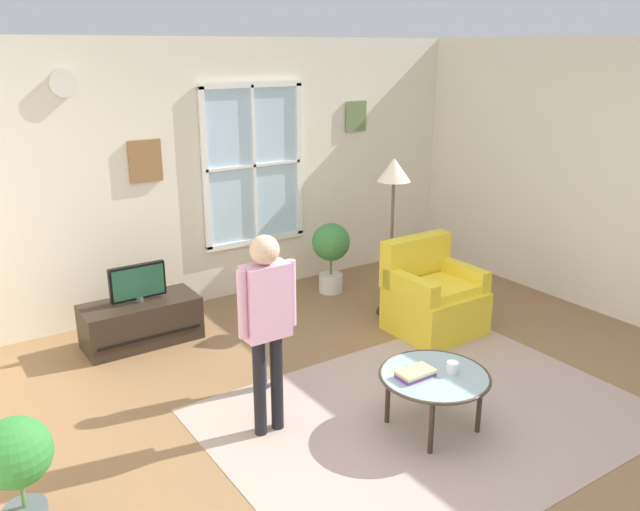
# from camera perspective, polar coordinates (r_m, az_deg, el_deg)

# --- Properties ---
(ground_plane) EXTENTS (6.53, 6.24, 0.02)m
(ground_plane) POSITION_cam_1_polar(r_m,az_deg,el_deg) (5.01, 6.39, -13.52)
(ground_plane) COLOR olive
(back_wall) EXTENTS (5.93, 0.17, 2.68)m
(back_wall) POSITION_cam_1_polar(r_m,az_deg,el_deg) (6.83, -8.93, 7.21)
(back_wall) COLOR silver
(back_wall) RESTS_ON ground_plane
(area_rug) EXTENTS (3.08, 2.27, 0.01)m
(area_rug) POSITION_cam_1_polar(r_m,az_deg,el_deg) (4.97, 9.51, -13.73)
(area_rug) COLOR tan
(area_rug) RESTS_ON ground_plane
(tv_stand) EXTENTS (1.03, 0.48, 0.40)m
(tv_stand) POSITION_cam_1_polar(r_m,az_deg,el_deg) (6.15, -15.45, -5.65)
(tv_stand) COLOR #2D2319
(tv_stand) RESTS_ON ground_plane
(television) EXTENTS (0.50, 0.08, 0.35)m
(television) POSITION_cam_1_polar(r_m,az_deg,el_deg) (6.01, -15.74, -2.29)
(television) COLOR #4C4C4C
(television) RESTS_ON tv_stand
(armchair) EXTENTS (0.76, 0.74, 0.87)m
(armchair) POSITION_cam_1_polar(r_m,az_deg,el_deg) (6.22, 9.84, -3.73)
(armchair) COLOR yellow
(armchair) RESTS_ON ground_plane
(coffee_table) EXTENTS (0.78, 0.78, 0.42)m
(coffee_table) POSITION_cam_1_polar(r_m,az_deg,el_deg) (4.66, 10.02, -10.54)
(coffee_table) COLOR #99B2B7
(coffee_table) RESTS_ON ground_plane
(book_stack) EXTENTS (0.26, 0.16, 0.05)m
(book_stack) POSITION_cam_1_polar(r_m,az_deg,el_deg) (4.58, 8.40, -10.23)
(book_stack) COLOR #6D3D90
(book_stack) RESTS_ON coffee_table
(cup) EXTENTS (0.08, 0.08, 0.09)m
(cup) POSITION_cam_1_polar(r_m,az_deg,el_deg) (4.66, 11.58, -9.65)
(cup) COLOR white
(cup) RESTS_ON coffee_table
(remote_near_books) EXTENTS (0.11, 0.14, 0.02)m
(remote_near_books) POSITION_cam_1_polar(r_m,az_deg,el_deg) (4.66, 8.33, -9.93)
(remote_near_books) COLOR black
(remote_near_books) RESTS_ON coffee_table
(person_pink_shirt) EXTENTS (0.43, 0.20, 1.44)m
(person_pink_shirt) POSITION_cam_1_polar(r_m,az_deg,el_deg) (4.34, -4.74, -5.04)
(person_pink_shirt) COLOR black
(person_pink_shirt) RESTS_ON ground_plane
(person_black_shirt) EXTENTS (0.34, 0.15, 1.12)m
(person_black_shirt) POSITION_cam_1_polar(r_m,az_deg,el_deg) (4.99, -4.70, -4.37)
(person_black_shirt) COLOR #333851
(person_black_shirt) RESTS_ON ground_plane
(potted_plant_by_window) EXTENTS (0.41, 0.41, 0.78)m
(potted_plant_by_window) POSITION_cam_1_polar(r_m,az_deg,el_deg) (7.04, 0.97, 0.59)
(potted_plant_by_window) COLOR silver
(potted_plant_by_window) RESTS_ON ground_plane
(potted_plant_corner) EXTENTS (0.39, 0.39, 0.73)m
(potted_plant_corner) POSITION_cam_1_polar(r_m,az_deg,el_deg) (3.98, -25.07, -16.23)
(potted_plant_corner) COLOR #4C565B
(potted_plant_corner) RESTS_ON ground_plane
(floor_lamp) EXTENTS (0.32, 0.32, 1.58)m
(floor_lamp) POSITION_cam_1_polar(r_m,az_deg,el_deg) (6.28, 6.48, 6.14)
(floor_lamp) COLOR black
(floor_lamp) RESTS_ON ground_plane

